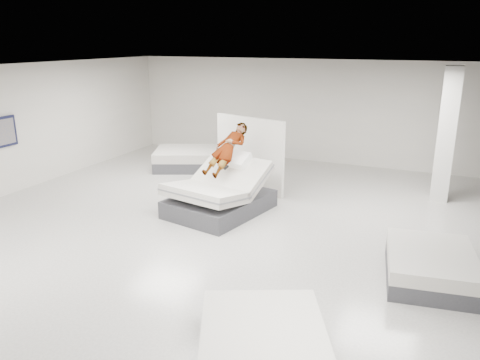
{
  "coord_description": "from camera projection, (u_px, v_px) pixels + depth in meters",
  "views": [
    {
      "loc": [
        3.92,
        -7.38,
        3.77
      ],
      "look_at": [
        0.21,
        1.03,
        1.0
      ],
      "focal_mm": 35.0,
      "sensor_mm": 36.0,
      "label": 1
    }
  ],
  "objects": [
    {
      "name": "room",
      "position": [
        207.0,
        162.0,
        8.6
      ],
      "size": [
        14.0,
        14.04,
        3.2
      ],
      "color": "beige",
      "rests_on": "ground"
    },
    {
      "name": "hero_bed",
      "position": [
        220.0,
        195.0,
        10.51
      ],
      "size": [
        2.11,
        2.54,
        1.29
      ],
      "color": "#3E3E43",
      "rests_on": "floor"
    },
    {
      "name": "person",
      "position": [
        228.0,
        155.0,
        10.51
      ],
      "size": [
        0.82,
        1.36,
        1.45
      ],
      "primitive_type": "imported",
      "rotation": [
        0.68,
        0.0,
        -0.21
      ],
      "color": "slate",
      "rests_on": "hero_bed"
    },
    {
      "name": "remote",
      "position": [
        226.0,
        168.0,
        10.16
      ],
      "size": [
        0.08,
        0.15,
        0.08
      ],
      "primitive_type": "cube",
      "rotation": [
        0.35,
        0.0,
        -0.21
      ],
      "color": "black",
      "rests_on": "person"
    },
    {
      "name": "divider_panel",
      "position": [
        249.0,
        154.0,
        11.92
      ],
      "size": [
        2.05,
        0.67,
        1.91
      ],
      "primitive_type": "cube",
      "rotation": [
        0.0,
        0.0,
        -0.28
      ],
      "color": "silver",
      "rests_on": "floor"
    },
    {
      "name": "flat_bed_right_far",
      "position": [
        430.0,
        266.0,
        7.58
      ],
      "size": [
        1.58,
        1.96,
        0.49
      ],
      "color": "#3E3E43",
      "rests_on": "floor"
    },
    {
      "name": "flat_bed_right_near",
      "position": [
        264.0,
        354.0,
        5.43
      ],
      "size": [
        2.14,
        2.38,
        0.54
      ],
      "color": "#3E3E43",
      "rests_on": "floor"
    },
    {
      "name": "flat_bed_left_far",
      "position": [
        191.0,
        159.0,
        14.24
      ],
      "size": [
        2.55,
        2.28,
        0.58
      ],
      "color": "#3E3E43",
      "rests_on": "floor"
    },
    {
      "name": "column",
      "position": [
        446.0,
        135.0,
        11.0
      ],
      "size": [
        0.4,
        0.4,
        3.2
      ],
      "primitive_type": "cube",
      "color": "silver",
      "rests_on": "floor"
    },
    {
      "name": "wall_poster",
      "position": [
        0.0,
        133.0,
        11.33
      ],
      "size": [
        0.06,
        0.95,
        0.75
      ],
      "color": "black",
      "rests_on": "wall_left"
    }
  ]
}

